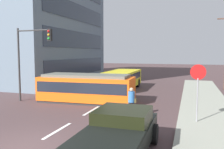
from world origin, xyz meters
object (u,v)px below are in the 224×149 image
streetcar_tram (86,88)px  pedestrian_crossing (132,101)px  city_bus (123,79)px  pickup_truck_parked (119,133)px  stop_sign (198,81)px  traffic_light_mast (31,51)px

streetcar_tram → pedestrian_crossing: 5.15m
city_bus → pickup_truck_parked: 15.29m
city_bus → stop_sign: stop_sign is taller
city_bus → traffic_light_mast: traffic_light_mast is taller
streetcar_tram → traffic_light_mast: 4.81m
streetcar_tram → stop_sign: 8.33m
city_bus → stop_sign: size_ratio=2.08×
city_bus → traffic_light_mast: size_ratio=1.11×
city_bus → traffic_light_mast: bearing=-120.5°
stop_sign → traffic_light_mast: bearing=169.6°
pickup_truck_parked → stop_sign: stop_sign is taller
pedestrian_crossing → traffic_light_mast: size_ratio=0.31×
pickup_truck_parked → stop_sign: bearing=60.7°
city_bus → stop_sign: 12.07m
traffic_light_mast → pickup_truck_parked: bearing=-38.3°
stop_sign → pickup_truck_parked: bearing=-119.3°
pedestrian_crossing → traffic_light_mast: (-7.90, 1.84, 2.81)m
city_bus → stop_sign: (6.67, -10.00, 1.15)m
city_bus → streetcar_tram: bearing=-97.6°
streetcar_tram → pickup_truck_parked: bearing=-58.8°
pedestrian_crossing → pickup_truck_parked: (0.76, -5.00, -0.15)m
city_bus → traffic_light_mast: (-4.66, -7.92, 2.71)m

